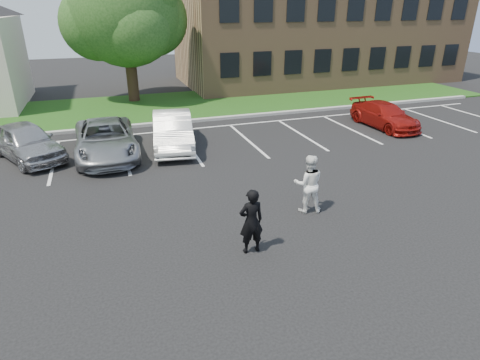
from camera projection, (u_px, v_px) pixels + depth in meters
name	position (u px, v px, depth m)	size (l,w,h in m)	color
ground_plane	(252.00, 235.00, 11.05)	(90.00, 90.00, 0.00)	black
curb	(173.00, 122.00, 21.41)	(40.00, 0.30, 0.15)	gray
grass_strip	(161.00, 107.00, 24.89)	(44.00, 8.00, 0.08)	#1E4812
stall_lines	(214.00, 137.00, 19.22)	(34.00, 5.36, 0.01)	silver
office_building	(318.00, 27.00, 32.62)	(22.40, 10.40, 8.30)	#956F4D
tree	(127.00, 14.00, 24.36)	(7.80, 7.20, 8.80)	black
man_black_suit	(251.00, 221.00, 9.99)	(0.64, 0.42, 1.75)	black
man_white_shirt	(308.00, 184.00, 12.01)	(0.88, 0.69, 1.82)	white
car_silver_west	(26.00, 142.00, 16.25)	(1.76, 4.36, 1.49)	#A8A8AD
car_silver_minivan	(106.00, 139.00, 16.59)	(2.41, 5.22, 1.45)	#94969B
car_white_sedan	(173.00, 131.00, 17.57)	(1.62, 4.66, 1.54)	white
car_red_compact	(384.00, 115.00, 20.64)	(1.72, 4.24, 1.23)	maroon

